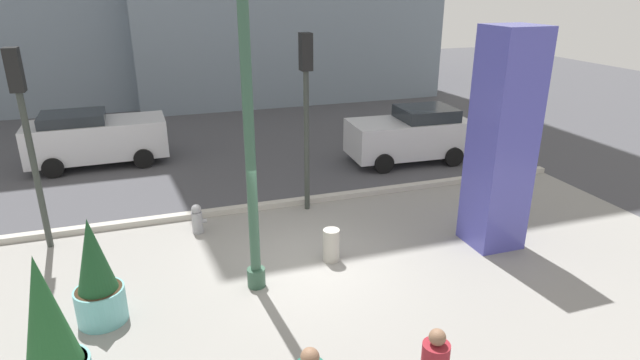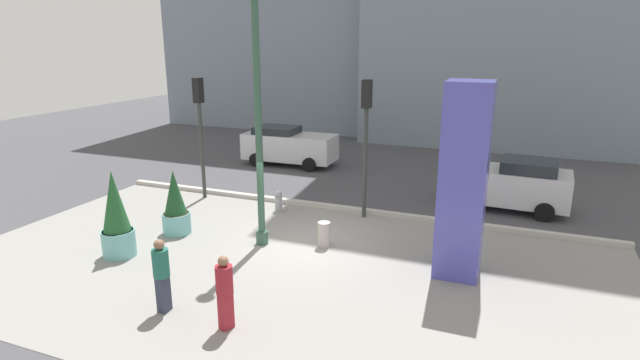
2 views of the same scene
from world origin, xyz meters
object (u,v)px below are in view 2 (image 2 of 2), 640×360
(potted_plant_near_left, at_px, (116,218))
(traffic_light_far_side, at_px, (366,127))
(concrete_bollard, at_px, (324,234))
(traffic_light_corner, at_px, (200,118))
(car_curb_west, at_px, (511,184))
(pedestrian_on_sidewalk, at_px, (225,289))
(potted_plant_by_pillar, at_px, (175,206))
(art_pillar_blue, at_px, (463,182))
(lamp_post, at_px, (258,125))
(car_curb_east, at_px, (289,145))
(fire_hydrant, at_px, (279,201))
(pedestrian_crossing, at_px, (161,272))

(potted_plant_near_left, relative_size, traffic_light_far_side, 0.53)
(potted_plant_near_left, height_order, concrete_bollard, potted_plant_near_left)
(traffic_light_far_side, bearing_deg, traffic_light_corner, -178.51)
(traffic_light_far_side, distance_m, car_curb_west, 5.75)
(pedestrian_on_sidewalk, bearing_deg, potted_plant_by_pillar, 136.75)
(art_pillar_blue, relative_size, car_curb_west, 1.20)
(potted_plant_near_left, distance_m, concrete_bollard, 5.80)
(lamp_post, height_order, traffic_light_far_side, lamp_post)
(car_curb_east, bearing_deg, potted_plant_near_left, -89.27)
(traffic_light_corner, bearing_deg, traffic_light_far_side, 1.49)
(art_pillar_blue, bearing_deg, pedestrian_on_sidewalk, -133.04)
(traffic_light_far_side, xyz_separation_m, car_curb_west, (4.53, 2.79, -2.18))
(lamp_post, bearing_deg, fire_hydrant, 106.76)
(art_pillar_blue, height_order, traffic_light_corner, art_pillar_blue)
(potted_plant_by_pillar, xyz_separation_m, pedestrian_on_sidewalk, (4.32, -4.06, 0.02))
(car_curb_east, height_order, car_curb_west, car_curb_west)
(traffic_light_far_side, bearing_deg, pedestrian_crossing, -106.94)
(traffic_light_corner, height_order, traffic_light_far_side, traffic_light_far_side)
(potted_plant_by_pillar, distance_m, traffic_light_far_side, 6.51)
(traffic_light_far_side, distance_m, pedestrian_on_sidewalk, 7.99)
(concrete_bollard, relative_size, car_curb_east, 0.17)
(potted_plant_by_pillar, bearing_deg, car_curb_east, 93.52)
(fire_hydrant, bearing_deg, car_curb_east, 112.30)
(pedestrian_crossing, bearing_deg, car_curb_east, 103.64)
(potted_plant_by_pillar, relative_size, traffic_light_far_side, 0.44)
(fire_hydrant, bearing_deg, traffic_light_far_side, 10.40)
(art_pillar_blue, height_order, traffic_light_far_side, art_pillar_blue)
(lamp_post, bearing_deg, pedestrian_on_sidewalk, -71.28)
(potted_plant_by_pillar, height_order, pedestrian_crossing, potted_plant_by_pillar)
(art_pillar_blue, bearing_deg, lamp_post, -178.71)
(art_pillar_blue, distance_m, potted_plant_by_pillar, 8.61)
(concrete_bollard, xyz_separation_m, traffic_light_corner, (-5.94, 2.69, 2.67))
(potted_plant_near_left, xyz_separation_m, concrete_bollard, (5.06, 2.73, -0.74))
(art_pillar_blue, relative_size, traffic_light_far_side, 1.07)
(fire_hydrant, relative_size, concrete_bollard, 1.00)
(concrete_bollard, height_order, pedestrian_on_sidewalk, pedestrian_on_sidewalk)
(potted_plant_by_pillar, bearing_deg, traffic_light_corner, 110.95)
(lamp_post, xyz_separation_m, potted_plant_by_pillar, (-2.86, -0.24, -2.67))
(pedestrian_crossing, bearing_deg, traffic_light_far_side, 73.06)
(art_pillar_blue, xyz_separation_m, pedestrian_on_sidewalk, (-4.13, -4.43, -1.55))
(potted_plant_near_left, bearing_deg, lamp_post, 34.17)
(potted_plant_by_pillar, relative_size, car_curb_west, 0.49)
(concrete_bollard, bearing_deg, potted_plant_by_pillar, -170.99)
(art_pillar_blue, height_order, potted_plant_near_left, art_pillar_blue)
(car_curb_west, distance_m, pedestrian_crossing, 12.41)
(traffic_light_corner, relative_size, car_curb_east, 1.02)
(potted_plant_by_pillar, bearing_deg, lamp_post, 4.74)
(potted_plant_near_left, bearing_deg, potted_plant_by_pillar, 77.83)
(potted_plant_by_pillar, bearing_deg, pedestrian_on_sidewalk, -43.25)
(lamp_post, distance_m, potted_plant_by_pillar, 3.92)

